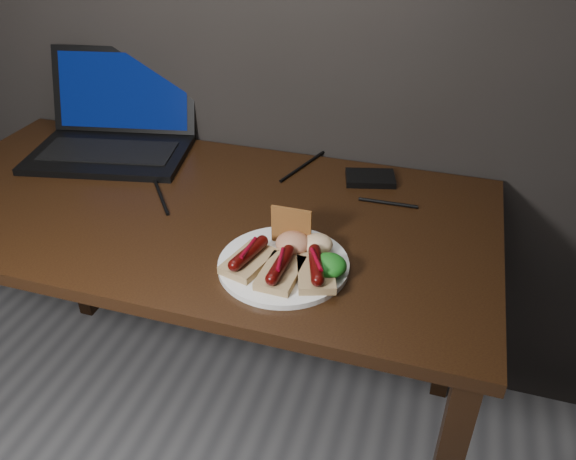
% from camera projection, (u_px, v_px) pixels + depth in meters
% --- Properties ---
extents(desk, '(1.40, 0.70, 0.75)m').
position_uv_depth(desk, '(197.00, 238.00, 1.37)').
color(desk, black).
rests_on(desk, ground).
extents(laptop, '(0.48, 0.42, 0.25)m').
position_uv_depth(laptop, '(115.00, 131.00, 1.57)').
color(laptop, black).
rests_on(laptop, desk).
extents(hard_drive, '(0.14, 0.11, 0.02)m').
position_uv_depth(hard_drive, '(370.00, 178.00, 1.43)').
color(hard_drive, black).
rests_on(hard_drive, desk).
extents(desk_cables, '(1.00, 0.44, 0.01)m').
position_uv_depth(desk_cables, '(217.00, 178.00, 1.44)').
color(desk_cables, black).
rests_on(desk_cables, desk).
extents(plate, '(0.27, 0.27, 0.01)m').
position_uv_depth(plate, '(284.00, 264.00, 1.13)').
color(plate, white).
rests_on(plate, desk).
extents(bread_sausage_left, '(0.10, 0.13, 0.04)m').
position_uv_depth(bread_sausage_left, '(249.00, 258.00, 1.11)').
color(bread_sausage_left, tan).
rests_on(bread_sausage_left, plate).
extents(bread_sausage_center, '(0.07, 0.12, 0.04)m').
position_uv_depth(bread_sausage_center, '(280.00, 269.00, 1.07)').
color(bread_sausage_center, tan).
rests_on(bread_sausage_center, plate).
extents(bread_sausage_right, '(0.10, 0.13, 0.04)m').
position_uv_depth(bread_sausage_right, '(316.00, 269.00, 1.07)').
color(bread_sausage_right, tan).
rests_on(bread_sausage_right, plate).
extents(crispbread, '(0.08, 0.01, 0.08)m').
position_uv_depth(crispbread, '(291.00, 226.00, 1.15)').
color(crispbread, '#AF6A30').
rests_on(crispbread, plate).
extents(salad_greens, '(0.07, 0.07, 0.04)m').
position_uv_depth(salad_greens, '(329.00, 266.00, 1.08)').
color(salad_greens, '#145F13').
rests_on(salad_greens, plate).
extents(salsa_mound, '(0.07, 0.07, 0.04)m').
position_uv_depth(salsa_mound, '(293.00, 243.00, 1.14)').
color(salsa_mound, '#A92310').
rests_on(salsa_mound, plate).
extents(coleslaw_mound, '(0.06, 0.06, 0.04)m').
position_uv_depth(coleslaw_mound, '(317.00, 244.00, 1.14)').
color(coleslaw_mound, beige).
rests_on(coleslaw_mound, plate).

